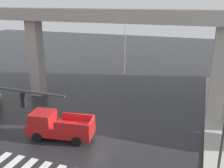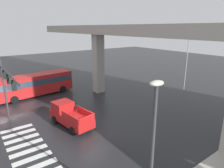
{
  "view_description": "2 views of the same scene",
  "coord_description": "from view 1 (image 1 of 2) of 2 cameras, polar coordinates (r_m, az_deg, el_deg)",
  "views": [
    {
      "loc": [
        7.9,
        -16.97,
        10.44
      ],
      "look_at": [
        0.2,
        4.68,
        2.89
      ],
      "focal_mm": 41.53,
      "sensor_mm": 36.0,
      "label": 1
    },
    {
      "loc": [
        14.62,
        -8.32,
        9.28
      ],
      "look_at": [
        -1.17,
        3.13,
        3.68
      ],
      "focal_mm": 31.77,
      "sensor_mm": 36.0,
      "label": 2
    }
  ],
  "objects": [
    {
      "name": "ground_plane",
      "position": [
        21.44,
        -4.79,
        -11.04
      ],
      "size": [
        120.0,
        120.0,
        0.0
      ],
      "primitive_type": "plane",
      "color": "#232326"
    },
    {
      "name": "elevated_overpass",
      "position": [
        25.0,
        1.12,
        13.15
      ],
      "size": [
        53.48,
        2.52,
        9.57
      ],
      "color": "#ADA89E",
      "rests_on": "ground"
    },
    {
      "name": "pickup_truck",
      "position": [
        20.96,
        -11.98,
        -9.06
      ],
      "size": [
        5.33,
        2.64,
        2.08
      ],
      "color": "red",
      "rests_on": "ground"
    },
    {
      "name": "street_lamp_mid_block",
      "position": [
        25.33,
        22.68,
        3.32
      ],
      "size": [
        0.44,
        0.7,
        7.24
      ],
      "color": "#38383D",
      "rests_on": "ground"
    },
    {
      "name": "flagpole",
      "position": [
        36.84,
        3.02,
        10.2
      ],
      "size": [
        1.16,
        0.12,
        9.15
      ],
      "color": "silver",
      "rests_on": "ground"
    }
  ]
}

